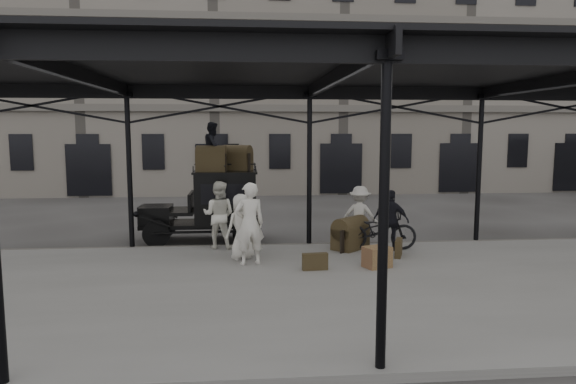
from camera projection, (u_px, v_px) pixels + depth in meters
name	position (u px, v px, depth m)	size (l,w,h in m)	color
ground	(319.00, 267.00, 12.85)	(120.00, 120.00, 0.00)	#383533
platform	(333.00, 288.00, 10.86)	(28.00, 8.00, 0.15)	slate
canopy	(333.00, 72.00, 10.59)	(22.50, 9.00, 4.74)	black
building_frontage	(275.00, 68.00, 29.80)	(64.00, 8.00, 14.00)	slate
taxi	(215.00, 203.00, 15.64)	(3.65, 1.55, 2.18)	black
porter_left	(250.00, 224.00, 12.38)	(0.73, 0.48, 2.01)	silver
porter_midleft	(219.00, 215.00, 14.13)	(0.91, 0.71, 1.86)	silver
porter_centre	(242.00, 226.00, 12.97)	(0.81, 0.53, 1.66)	beige
porter_official	(391.00, 220.00, 13.85)	(0.97, 0.40, 1.65)	black
porter_right	(360.00, 215.00, 14.63)	(1.08, 0.62, 1.67)	beige
bicycle	(379.00, 230.00, 13.96)	(0.72, 2.06, 1.08)	black
porter_roof	(213.00, 147.00, 15.33)	(0.71, 0.55, 1.46)	black
steamer_trunk_roof_near	(211.00, 161.00, 15.23)	(0.87, 0.53, 0.64)	#40331D
steamer_trunk_roof_far	(237.00, 160.00, 15.74)	(0.87, 0.53, 0.64)	#40331D
steamer_trunk_platform	(350.00, 235.00, 14.11)	(1.01, 0.62, 0.74)	#40331D
wicker_hamper	(377.00, 257.00, 12.21)	(0.60, 0.45, 0.50)	olive
suitcase_upright	(399.00, 248.00, 13.25)	(0.15, 0.60, 0.45)	#40331D
suitcase_flat	(315.00, 262.00, 11.98)	(0.60, 0.15, 0.40)	#40331D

